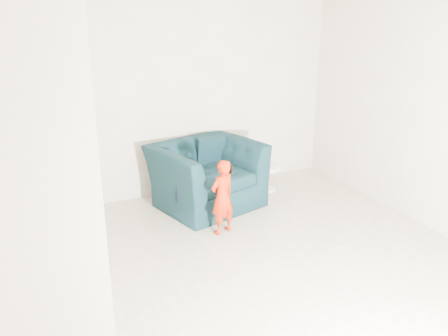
{
  "coord_description": "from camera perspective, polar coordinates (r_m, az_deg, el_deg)",
  "views": [
    {
      "loc": [
        -1.99,
        -3.28,
        2.62
      ],
      "look_at": [
        0.15,
        1.2,
        0.85
      ],
      "focal_mm": 38.0,
      "sensor_mm": 36.0,
      "label": 1
    }
  ],
  "objects": [
    {
      "name": "side_table",
      "position": [
        6.86,
        5.23,
        -0.67
      ],
      "size": [
        0.38,
        0.38,
        0.38
      ],
      "color": "silver",
      "rests_on": "floor"
    },
    {
      "name": "armchair",
      "position": [
        6.29,
        -2.11,
        -0.86
      ],
      "size": [
        1.54,
        1.42,
        0.84
      ],
      "primitive_type": "imported",
      "rotation": [
        0.0,
        0.0,
        0.25
      ],
      "color": "black",
      "rests_on": "floor"
    },
    {
      "name": "toddler",
      "position": [
        5.51,
        -0.2,
        -3.53
      ],
      "size": [
        0.38,
        0.31,
        0.91
      ],
      "primitive_type": "imported",
      "rotation": [
        0.0,
        0.0,
        3.45
      ],
      "color": "#930804",
      "rests_on": "floor"
    },
    {
      "name": "phone",
      "position": [
        5.42,
        0.78,
        -0.14
      ],
      "size": [
        0.04,
        0.05,
        0.1
      ],
      "primitive_type": "cube",
      "rotation": [
        0.0,
        0.0,
        0.43
      ],
      "color": "black",
      "rests_on": "toddler"
    },
    {
      "name": "floor",
      "position": [
        4.65,
        4.87,
        -14.78
      ],
      "size": [
        5.5,
        5.5,
        0.0
      ],
      "primitive_type": "plane",
      "color": "gray",
      "rests_on": "ground"
    },
    {
      "name": "cushion",
      "position": [
        6.55,
        -1.66,
        2.21
      ],
      "size": [
        0.4,
        0.19,
        0.4
      ],
      "primitive_type": "cube",
      "rotation": [
        0.21,
        0.0,
        0.0
      ],
      "color": "black",
      "rests_on": "armchair"
    },
    {
      "name": "throw",
      "position": [
        5.97,
        -6.34,
        -0.99
      ],
      "size": [
        0.05,
        0.48,
        0.54
      ],
      "primitive_type": "cube",
      "color": "black",
      "rests_on": "armchair"
    },
    {
      "name": "staircase",
      "position": [
        4.18,
        -23.49,
        -5.7
      ],
      "size": [
        1.02,
        3.03,
        3.62
      ],
      "color": "#ADA089",
      "rests_on": "floor"
    },
    {
      "name": "back_wall",
      "position": [
        6.48,
        -7.19,
        8.15
      ],
      "size": [
        5.0,
        0.0,
        5.0
      ],
      "primitive_type": "plane",
      "rotation": [
        1.57,
        0.0,
        0.0
      ],
      "color": "#AB9C8B",
      "rests_on": "floor"
    }
  ]
}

